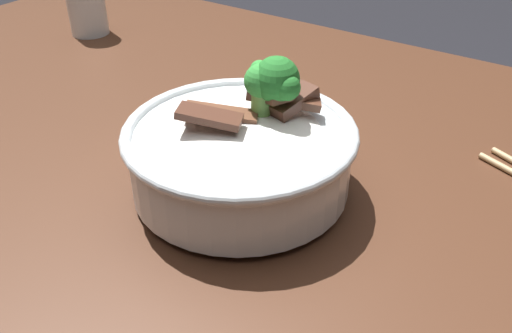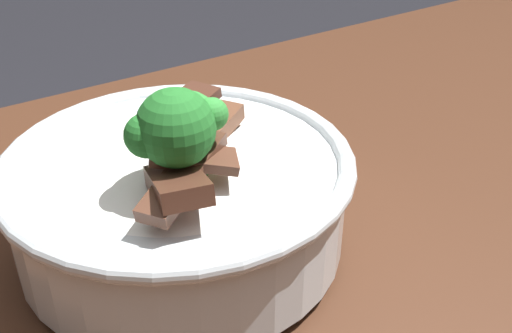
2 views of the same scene
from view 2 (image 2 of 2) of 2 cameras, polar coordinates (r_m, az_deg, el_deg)
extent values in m
cube|color=#472819|center=(0.44, 12.56, -11.12)|extent=(1.29, 0.80, 0.05)
cube|color=#472819|center=(1.20, 18.81, -5.96)|extent=(0.08, 0.08, 0.74)
cylinder|color=silver|center=(0.43, -6.85, -7.21)|extent=(0.10, 0.10, 0.01)
cylinder|color=silver|center=(0.41, -7.16, -3.29)|extent=(0.22, 0.22, 0.06)
torus|color=silver|center=(0.39, -7.46, 0.53)|extent=(0.23, 0.23, 0.01)
ellipsoid|color=white|center=(0.40, -7.32, -1.22)|extent=(0.20, 0.20, 0.05)
cube|color=brown|center=(0.39, -4.86, 2.97)|extent=(0.07, 0.06, 0.02)
cube|color=#563323|center=(0.34, -5.93, 0.89)|extent=(0.06, 0.04, 0.02)
cube|color=#4C2B1E|center=(0.33, -7.44, -1.74)|extent=(0.04, 0.06, 0.02)
cube|color=#563323|center=(0.34, -6.89, -0.77)|extent=(0.07, 0.06, 0.02)
cube|color=#4C2B1E|center=(0.41, -7.19, 5.39)|extent=(0.07, 0.05, 0.02)
cylinder|color=#6BA84C|center=(0.36, -6.13, 0.72)|extent=(0.02, 0.02, 0.03)
sphere|color=green|center=(0.34, -6.37, 4.43)|extent=(0.03, 0.03, 0.03)
sphere|color=green|center=(0.34, -7.98, 4.16)|extent=(0.02, 0.02, 0.02)
sphere|color=green|center=(0.34, -4.22, 4.97)|extent=(0.02, 0.02, 0.02)
cylinder|color=#6BA84C|center=(0.35, -7.30, -0.54)|extent=(0.01, 0.01, 0.03)
sphere|color=#237028|center=(0.33, -7.62, 3.65)|extent=(0.05, 0.05, 0.05)
sphere|color=#237028|center=(0.33, -10.35, 2.91)|extent=(0.03, 0.03, 0.03)
sphere|color=#237028|center=(0.32, -6.39, 3.66)|extent=(0.02, 0.02, 0.02)
camera|label=1|loc=(0.69, -51.41, 26.69)|focal=38.18mm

